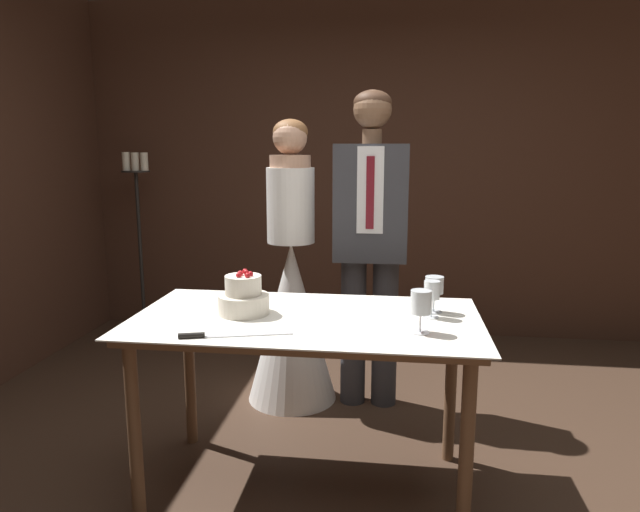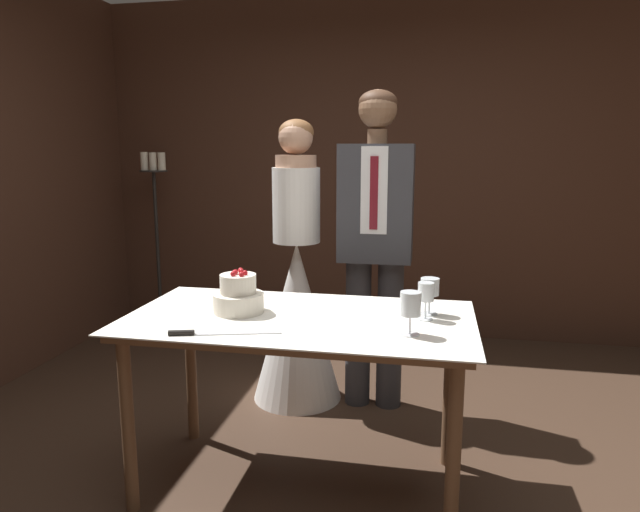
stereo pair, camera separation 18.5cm
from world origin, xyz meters
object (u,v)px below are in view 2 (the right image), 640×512
at_px(groom, 376,233).
at_px(candle_stand, 157,241).
at_px(cake_table, 299,336).
at_px(wine_glass_middle, 426,293).
at_px(cake_knife, 203,333).
at_px(wine_glass_near, 410,306).
at_px(tiered_cake, 238,296).
at_px(bride, 297,301).
at_px(wine_glass_far, 430,289).

distance_m(groom, candle_stand, 2.17).
distance_m(cake_table, wine_glass_middle, 0.58).
bearing_deg(cake_knife, wine_glass_middle, 8.30).
height_order(wine_glass_middle, groom, groom).
bearing_deg(groom, wine_glass_middle, -70.56).
relative_size(groom, candle_stand, 1.23).
bearing_deg(cake_table, cake_knife, -134.74).
bearing_deg(wine_glass_near, cake_table, 162.14).
bearing_deg(cake_table, tiered_cake, 176.96).
distance_m(wine_glass_near, bride, 1.33).
bearing_deg(wine_glass_middle, cake_knife, -156.02).
bearing_deg(wine_glass_far, candle_stand, 140.87).
bearing_deg(candle_stand, wine_glass_far, -39.13).
bearing_deg(candle_stand, tiered_cake, -54.47).
xyz_separation_m(cake_table, groom, (0.23, 0.92, 0.33)).
bearing_deg(wine_glass_near, wine_glass_middle, 75.61).
xyz_separation_m(wine_glass_far, groom, (-0.32, 0.77, 0.12)).
height_order(wine_glass_near, groom, groom).
height_order(cake_knife, groom, groom).
height_order(bride, groom, groom).
relative_size(wine_glass_near, candle_stand, 0.12).
height_order(cake_table, cake_knife, cake_knife).
bearing_deg(candle_stand, wine_glass_middle, -40.62).
bearing_deg(wine_glass_near, tiered_cake, 167.43).
height_order(cake_knife, wine_glass_far, wine_glass_far).
height_order(wine_glass_near, wine_glass_middle, wine_glass_near).
bearing_deg(tiered_cake, wine_glass_middle, 3.35).
height_order(cake_table, wine_glass_middle, wine_glass_middle).
bearing_deg(cake_knife, groom, 50.49).
height_order(cake_table, wine_glass_near, wine_glass_near).
relative_size(tiered_cake, wine_glass_middle, 1.39).
bearing_deg(bride, groom, -0.05).
relative_size(wine_glass_middle, bride, 0.10).
relative_size(cake_knife, wine_glass_near, 2.50).
height_order(tiered_cake, wine_glass_middle, tiered_cake).
xyz_separation_m(wine_glass_near, wine_glass_middle, (0.06, 0.22, 0.00)).
height_order(wine_glass_far, groom, groom).
distance_m(tiered_cake, wine_glass_middle, 0.82).
xyz_separation_m(cake_knife, groom, (0.55, 1.24, 0.23)).
relative_size(bride, candle_stand, 1.13).
bearing_deg(cake_table, wine_glass_far, 14.92).
relative_size(cake_knife, groom, 0.23).
distance_m(wine_glass_far, groom, 0.85).
distance_m(wine_glass_far, bride, 1.14).
distance_m(cake_knife, wine_glass_middle, 0.94).
bearing_deg(cake_table, candle_stand, 130.46).
height_order(cake_knife, bride, bride).
bearing_deg(cake_knife, candle_stand, 105.12).
distance_m(tiered_cake, wine_glass_near, 0.78).
xyz_separation_m(cake_knife, candle_stand, (-1.35, 2.26, -0.03)).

